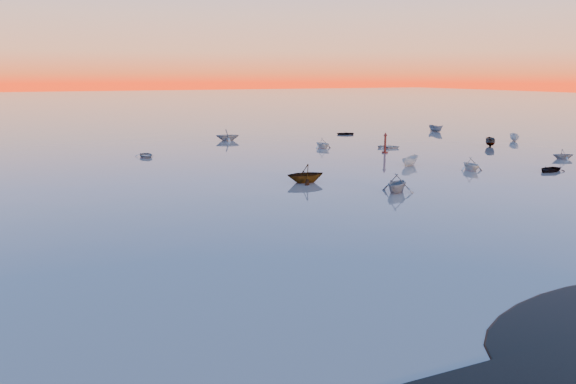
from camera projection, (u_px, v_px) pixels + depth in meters
ground at (130, 132)px, 115.69m from camera, size 600.00×600.00×0.00m
mud_lobes at (486, 333)px, 25.72m from camera, size 140.00×6.00×0.07m
moored_fleet at (188, 165)px, 73.82m from camera, size 124.00×58.00×1.20m
boat_near_center at (410, 165)px, 73.18m from camera, size 3.05×3.87×1.24m
channel_marker at (385, 145)px, 84.50m from camera, size 0.90×0.90×3.20m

